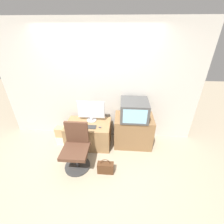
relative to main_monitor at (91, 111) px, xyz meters
name	(u,v)px	position (x,y,z in m)	size (l,w,h in m)	color
ground_plane	(91,176)	(0.15, -1.04, -0.80)	(12.00, 12.00, 0.00)	tan
wall_back	(99,85)	(0.15, 0.29, 0.50)	(4.40, 0.05, 2.60)	beige
desk	(89,134)	(-0.06, -0.14, -0.52)	(0.98, 0.62, 0.56)	#937047
side_stand	(133,131)	(0.95, -0.05, -0.44)	(0.83, 0.57, 0.72)	olive
main_monitor	(91,111)	(0.00, 0.00, 0.00)	(0.61, 0.22, 0.48)	#B2B2B7
keyboard	(89,127)	(-0.01, -0.27, -0.23)	(0.31, 0.13, 0.01)	#2D2D2D
mouse	(100,127)	(0.23, -0.28, -0.23)	(0.07, 0.03, 0.03)	#4C4C51
crt_tv	(134,110)	(0.93, -0.08, 0.11)	(0.56, 0.56, 0.40)	#474747
office_chair	(76,149)	(-0.16, -0.77, -0.40)	(0.49, 0.49, 0.91)	#333333
cardboard_box_lower	(62,139)	(-0.70, -0.16, -0.70)	(0.25, 0.19, 0.20)	beige
cardboard_box_upper	(61,132)	(-0.70, -0.16, -0.49)	(0.23, 0.17, 0.23)	tan
handbag	(106,168)	(0.41, -0.92, -0.68)	(0.30, 0.12, 0.34)	#4C2D19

